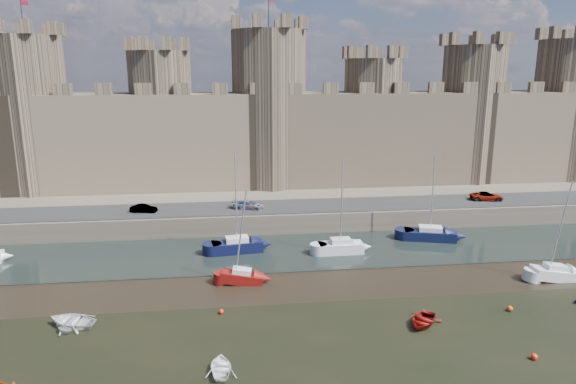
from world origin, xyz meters
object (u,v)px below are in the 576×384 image
(car_3, at_px, (487,196))
(sailboat_2, at_px, (341,246))
(sailboat_5, at_px, (555,273))
(sailboat_3, at_px, (430,234))
(sailboat_4, at_px, (242,276))
(car_2, at_px, (248,205))
(sailboat_1, at_px, (237,245))
(car_1, at_px, (144,209))

(car_3, relative_size, sailboat_2, 0.41)
(sailboat_5, bearing_deg, sailboat_3, 121.56)
(sailboat_3, height_order, sailboat_4, sailboat_3)
(sailboat_2, distance_m, sailboat_3, 12.04)
(car_2, xyz_separation_m, sailboat_1, (-1.70, -8.91, -2.22))
(sailboat_2, xyz_separation_m, sailboat_4, (-11.14, -6.80, -0.14))
(car_2, height_order, sailboat_2, sailboat_2)
(sailboat_1, relative_size, sailboat_4, 1.20)
(car_2, distance_m, sailboat_3, 22.69)
(car_3, bearing_deg, sailboat_2, 125.94)
(sailboat_2, height_order, sailboat_4, sailboat_2)
(car_3, bearing_deg, sailboat_4, 127.73)
(car_1, distance_m, sailboat_1, 14.54)
(sailboat_2, bearing_deg, car_3, 25.43)
(car_3, xyz_separation_m, sailboat_1, (-34.16, -9.45, -2.24))
(sailboat_2, bearing_deg, sailboat_4, -149.30)
(car_2, bearing_deg, sailboat_3, -92.28)
(sailboat_1, distance_m, sailboat_2, 11.53)
(sailboat_3, bearing_deg, sailboat_2, -148.78)
(car_3, height_order, sailboat_4, sailboat_4)
(car_2, bearing_deg, car_1, 107.34)
(sailboat_4, bearing_deg, sailboat_2, 38.47)
(sailboat_2, bearing_deg, sailboat_1, 170.70)
(sailboat_4, bearing_deg, car_1, 130.83)
(car_2, distance_m, sailboat_2, 14.56)
(sailboat_3, bearing_deg, car_3, 51.65)
(sailboat_2, bearing_deg, sailboat_3, 14.54)
(car_3, distance_m, sailboat_4, 38.45)
(sailboat_3, bearing_deg, car_2, 176.67)
(car_1, distance_m, car_2, 13.05)
(car_3, height_order, sailboat_2, sailboat_2)
(sailboat_4, bearing_deg, sailboat_5, 1.71)
(car_1, xyz_separation_m, sailboat_5, (41.84, -20.19, -2.32))
(car_2, distance_m, sailboat_5, 35.28)
(sailboat_2, height_order, sailboat_3, sailboat_2)
(sailboat_4, bearing_deg, sailboat_3, 30.72)
(car_1, distance_m, car_3, 45.51)
(sailboat_4, bearing_deg, car_3, 34.99)
(sailboat_2, relative_size, sailboat_5, 1.08)
(sailboat_1, height_order, sailboat_5, sailboat_1)
(car_1, xyz_separation_m, sailboat_3, (34.36, -7.39, -2.24))
(car_3, distance_m, sailboat_5, 21.26)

